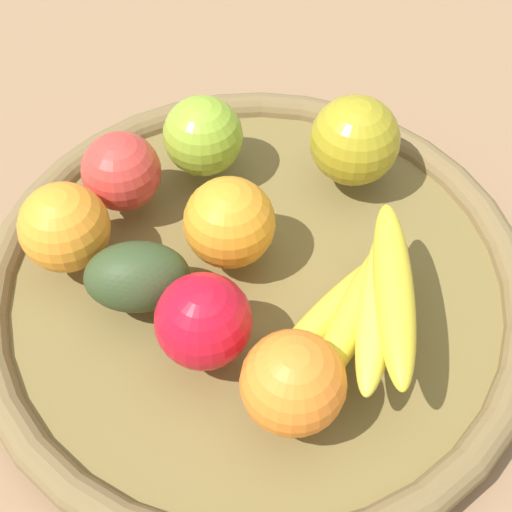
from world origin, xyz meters
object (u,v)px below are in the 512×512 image
at_px(apple_0, 203,321).
at_px(apple_3, 355,141).
at_px(orange_2, 293,383).
at_px(orange_1, 64,227).
at_px(apple_2, 205,135).
at_px(avocado, 137,277).
at_px(apple_1, 121,171).
at_px(orange_0, 229,223).
at_px(banana_bunch, 369,299).

xyz_separation_m(apple_0, apple_3, (0.18, 0.12, 0.00)).
xyz_separation_m(orange_2, orange_1, (-0.11, 0.19, -0.00)).
xyz_separation_m(apple_2, apple_3, (0.12, -0.06, 0.00)).
height_order(apple_0, orange_1, orange_1).
xyz_separation_m(avocado, apple_1, (0.02, 0.11, 0.01)).
bearing_deg(apple_1, orange_2, -76.25).
height_order(apple_0, apple_2, same).
height_order(avocado, apple_3, apple_3).
bearing_deg(apple_0, avocado, 118.70).
relative_size(avocado, orange_0, 1.10).
height_order(apple_2, apple_3, apple_3).
xyz_separation_m(apple_2, banana_bunch, (0.06, -0.20, -0.00)).
xyz_separation_m(apple_3, orange_1, (-0.25, -0.00, -0.00)).
height_order(apple_1, orange_2, orange_2).
xyz_separation_m(banana_bunch, orange_0, (-0.07, 0.10, 0.00)).
bearing_deg(apple_3, orange_1, -179.11).
xyz_separation_m(apple_2, orange_2, (-0.02, -0.25, 0.00)).
bearing_deg(orange_1, banana_bunch, -36.87).
distance_m(apple_2, banana_bunch, 0.21).
bearing_deg(orange_1, apple_2, 23.86).
relative_size(apple_0, apple_1, 1.05).
height_order(orange_0, apple_1, orange_0).
relative_size(banana_bunch, orange_2, 2.17).
relative_size(orange_2, orange_1, 1.01).
height_order(avocado, orange_2, orange_2).
bearing_deg(avocado, orange_1, 124.25).
relative_size(avocado, orange_1, 1.12).
distance_m(avocado, orange_0, 0.08).
xyz_separation_m(orange_0, apple_3, (0.13, 0.05, 0.00)).
bearing_deg(apple_2, apple_1, -169.31).
relative_size(banana_bunch, orange_0, 2.15).
bearing_deg(orange_2, avocado, 119.70).
bearing_deg(apple_3, avocado, -163.10).
relative_size(orange_0, orange_1, 1.02).
distance_m(apple_0, avocado, 0.07).
bearing_deg(apple_0, apple_3, 34.94).
distance_m(apple_2, orange_0, 0.10).
bearing_deg(apple_0, orange_0, 58.68).
bearing_deg(apple_2, banana_bunch, -74.38).
xyz_separation_m(apple_0, banana_bunch, (0.12, -0.02, -0.00)).
relative_size(apple_0, banana_bunch, 0.45).
bearing_deg(orange_0, apple_3, 19.44).
bearing_deg(orange_1, apple_0, -58.44).
bearing_deg(orange_1, orange_2, -58.80).
distance_m(apple_0, apple_1, 0.17).
xyz_separation_m(apple_0, orange_1, (-0.07, 0.12, 0.00)).
xyz_separation_m(banana_bunch, apple_1, (-0.14, 0.19, 0.00)).
height_order(avocado, orange_1, orange_1).
bearing_deg(avocado, apple_1, 81.28).
xyz_separation_m(avocado, orange_0, (0.08, 0.02, 0.01)).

